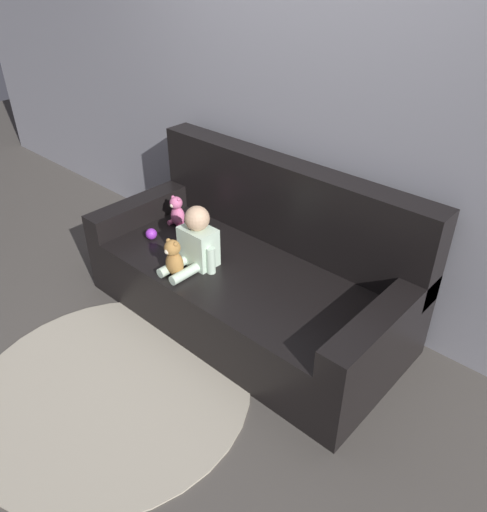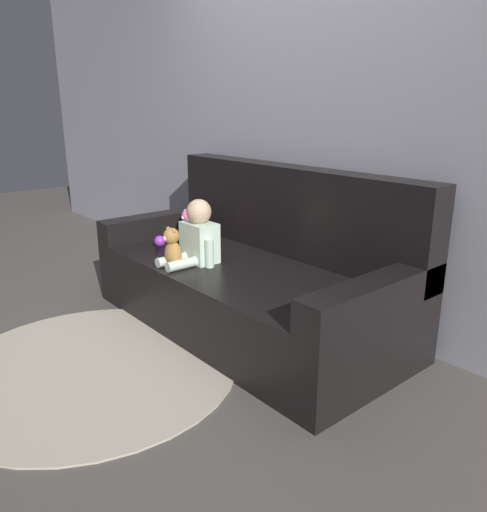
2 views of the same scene
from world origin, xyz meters
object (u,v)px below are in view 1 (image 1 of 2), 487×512
Objects in this scene: couch at (253,272)px; person_baby at (196,242)px; teddy_bear_brown at (174,259)px; toy_ball at (151,234)px; plush_toy_side at (177,212)px.

couch is 5.26× the size of person_baby.
teddy_bear_brown reaches higher than toy_ball.
toy_ball is at bearing -87.82° from plush_toy_side.
person_baby is at bearing -28.04° from plush_toy_side.
couch is 0.69m from plush_toy_side.
teddy_bear_brown is 0.46m from toy_ball.
plush_toy_side is at bearing -178.11° from couch.
person_baby is 0.17m from teddy_bear_brown.
couch reaches higher than person_baby.
toy_ball is (-0.42, 0.17, -0.07)m from teddy_bear_brown.
plush_toy_side is (-0.45, 0.24, -0.05)m from person_baby.
plush_toy_side is 0.24m from toy_ball.
person_baby is (-0.22, -0.26, 0.24)m from couch.
couch is at bearing 49.74° from person_baby.
person_baby is 1.61× the size of teddy_bear_brown.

